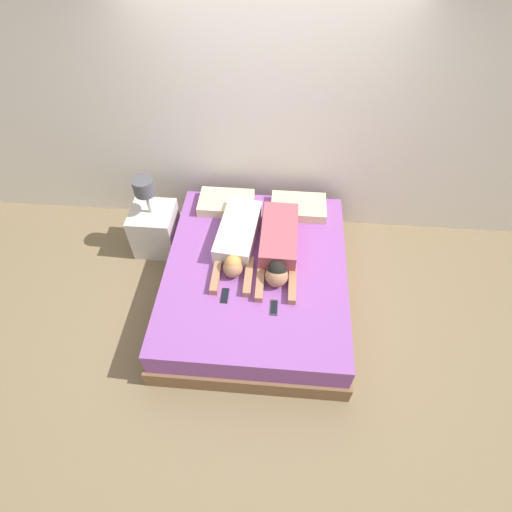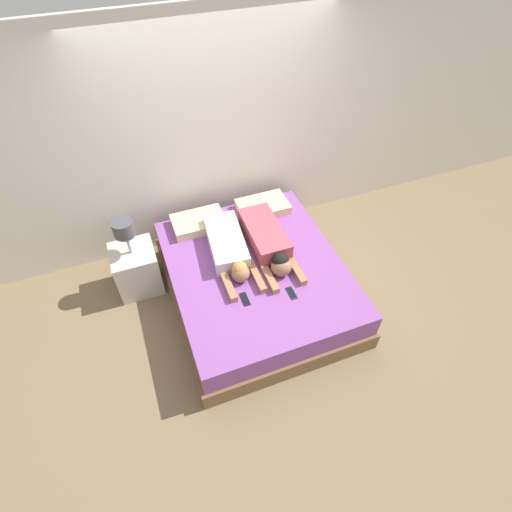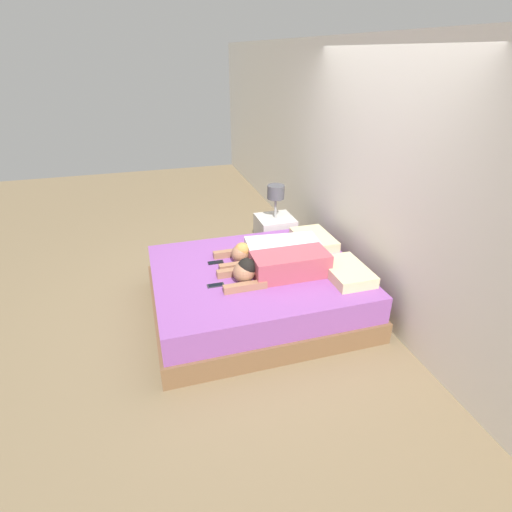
# 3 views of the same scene
# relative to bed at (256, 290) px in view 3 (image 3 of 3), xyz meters

# --- Properties ---
(ground_plane) EXTENTS (12.00, 12.00, 0.00)m
(ground_plane) POSITION_rel_bed_xyz_m (0.00, 0.00, -0.24)
(ground_plane) COLOR #7F6B4C
(wall_back) EXTENTS (12.00, 0.06, 2.60)m
(wall_back) POSITION_rel_bed_xyz_m (0.00, 1.20, 1.06)
(wall_back) COLOR white
(wall_back) RESTS_ON ground_plane
(bed) EXTENTS (1.78, 2.09, 0.49)m
(bed) POSITION_rel_bed_xyz_m (0.00, 0.00, 0.00)
(bed) COLOR brown
(bed) RESTS_ON ground_plane
(pillow_head_left) EXTENTS (0.58, 0.38, 0.11)m
(pillow_head_left) POSITION_rel_bed_xyz_m (-0.39, 0.80, 0.30)
(pillow_head_left) COLOR beige
(pillow_head_left) RESTS_ON bed
(pillow_head_right) EXTENTS (0.58, 0.38, 0.11)m
(pillow_head_right) POSITION_rel_bed_xyz_m (0.39, 0.80, 0.30)
(pillow_head_right) COLOR beige
(pillow_head_right) RESTS_ON bed
(person_left) EXTENTS (0.42, 1.11, 0.21)m
(person_left) POSITION_rel_bed_xyz_m (-0.20, 0.25, 0.34)
(person_left) COLOR silver
(person_left) RESTS_ON bed
(person_right) EXTENTS (0.36, 1.07, 0.24)m
(person_right) POSITION_rel_bed_xyz_m (0.20, 0.17, 0.36)
(person_right) COLOR #B24C59
(person_right) RESTS_ON bed
(cell_phone_left) EXTENTS (0.06, 0.16, 0.01)m
(cell_phone_left) POSITION_rel_bed_xyz_m (-0.25, -0.36, 0.25)
(cell_phone_left) COLOR black
(cell_phone_left) RESTS_ON bed
(cell_phone_right) EXTENTS (0.06, 0.16, 0.01)m
(cell_phone_right) POSITION_rel_bed_xyz_m (0.20, -0.45, 0.25)
(cell_phone_right) COLOR #2D2D33
(cell_phone_right) RESTS_ON bed
(nightstand) EXTENTS (0.46, 0.46, 0.96)m
(nightstand) POSITION_rel_bed_xyz_m (-1.17, 0.61, 0.07)
(nightstand) COLOR beige
(nightstand) RESTS_ON ground_plane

